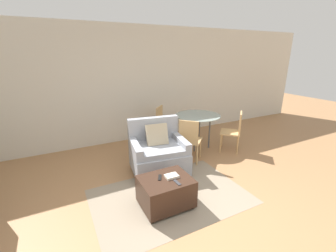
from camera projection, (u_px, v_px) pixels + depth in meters
ground_plane at (194, 224)px, 2.91m from camera, size 20.00×20.00×0.00m
wall_back at (118, 86)px, 5.29m from camera, size 12.00×0.06×2.75m
area_rug at (170, 196)px, 3.48m from camera, size 2.33×1.55×0.01m
armchair at (158, 153)px, 4.11m from camera, size 1.07×0.96×0.97m
ottoman at (166, 191)px, 3.20m from camera, size 0.71×0.57×0.44m
book_stack at (172, 176)px, 3.18m from camera, size 0.19×0.14×0.03m
tv_remote_primary at (160, 177)px, 3.17m from camera, size 0.11×0.15×0.01m
tv_remote_secondary at (177, 182)px, 3.05m from camera, size 0.05×0.15×0.01m
dining_table at (198, 119)px, 5.14m from camera, size 1.02×1.02×0.77m
dining_chair_near_left at (190, 138)px, 4.43m from camera, size 0.59×0.59×0.90m
dining_chair_near_right at (235, 129)px, 4.94m from camera, size 0.59×0.59×0.90m
dining_chair_far_left at (163, 122)px, 5.43m from camera, size 0.59×0.59×0.90m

